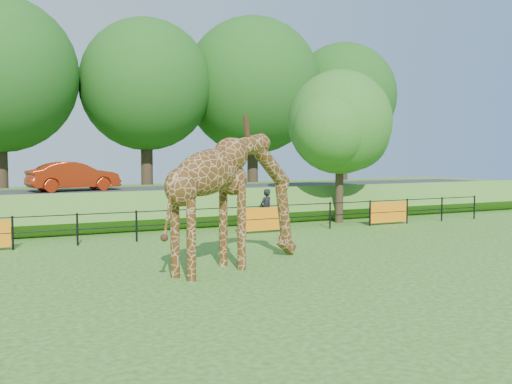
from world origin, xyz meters
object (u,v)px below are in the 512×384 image
tree_east (341,126)px  car_red (74,176)px  giraffe (236,200)px  visitor (266,209)px

tree_east → car_red: bearing=155.2°
giraffe → tree_east: size_ratio=0.76×
visitor → tree_east: bearing=166.2°
giraffe → tree_east: (8.18, 7.20, 2.44)m
car_red → visitor: (6.81, -5.54, -1.24)m
giraffe → visitor: size_ratio=3.14×
giraffe → visitor: bearing=33.5°
giraffe → car_red: (-2.62, 12.18, 0.23)m
giraffe → tree_east: 11.17m
visitor → giraffe: bearing=36.1°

